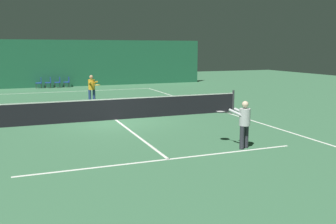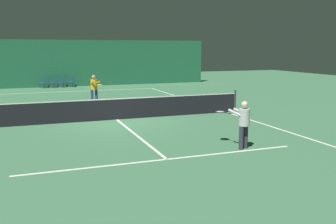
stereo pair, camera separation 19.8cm
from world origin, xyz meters
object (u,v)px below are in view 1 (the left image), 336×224
at_px(tennis_net, 115,108).
at_px(player_far, 92,87).
at_px(player_near, 243,121).
at_px(courtside_chair_2, 58,82).
at_px(courtside_chair_1, 49,82).
at_px(courtside_chair_3, 67,81).
at_px(courtside_chair_0, 40,82).

relative_size(tennis_net, player_far, 7.45).
distance_m(player_near, courtside_chair_2, 21.57).
distance_m(tennis_net, courtside_chair_1, 15.24).
relative_size(player_far, courtside_chair_1, 1.92).
xyz_separation_m(courtside_chair_1, courtside_chair_2, (0.71, 0.00, 0.00)).
bearing_deg(courtside_chair_3, tennis_net, 1.33).
height_order(player_far, courtside_chair_2, player_far).
xyz_separation_m(player_far, courtside_chair_2, (-0.98, 9.79, -0.45)).
height_order(courtside_chair_0, courtside_chair_3, same).
xyz_separation_m(player_far, courtside_chair_3, (-0.27, 9.79, -0.45)).
distance_m(tennis_net, courtside_chair_2, 15.17).
bearing_deg(courtside_chair_0, courtside_chair_1, 90.00).
bearing_deg(courtside_chair_3, player_near, 7.97).
height_order(player_near, courtside_chair_3, player_near).
bearing_deg(courtside_chair_2, player_far, 5.75).
distance_m(courtside_chair_1, courtside_chair_3, 1.42).
bearing_deg(player_near, tennis_net, -0.31).
relative_size(courtside_chair_2, courtside_chair_3, 1.00).
bearing_deg(player_far, courtside_chair_1, -178.45).
xyz_separation_m(tennis_net, courtside_chair_2, (-1.06, 15.13, -0.03)).
bearing_deg(courtside_chair_2, tennis_net, 4.02).
distance_m(courtside_chair_2, courtside_chair_3, 0.71).
relative_size(tennis_net, player_near, 7.98).
relative_size(courtside_chair_1, courtside_chair_3, 1.00).
distance_m(player_near, courtside_chair_3, 21.46).
xyz_separation_m(player_near, courtside_chair_2, (-3.68, 21.25, -0.39)).
bearing_deg(tennis_net, courtside_chair_2, 94.02).
xyz_separation_m(tennis_net, player_near, (2.62, -6.12, 0.37)).
bearing_deg(courtside_chair_0, tennis_net, 9.32).
height_order(player_near, player_far, player_far).
distance_m(player_near, player_far, 11.77).
bearing_deg(courtside_chair_2, courtside_chair_3, 90.00).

